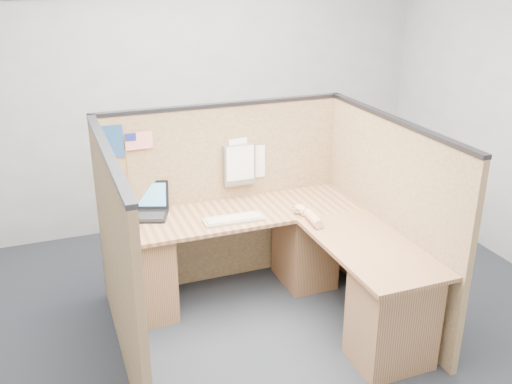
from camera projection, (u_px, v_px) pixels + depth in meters
name	position (u px, v px, depth m)	size (l,w,h in m)	color
floor	(269.00, 339.00, 4.14)	(5.00, 5.00, 0.00)	#1E222B
wall_back	(184.00, 89.00, 5.58)	(5.00, 5.00, 0.00)	#949698
cubicle_partitions	(248.00, 220.00, 4.23)	(2.06, 1.83, 1.53)	brown
l_desk	(277.00, 269.00, 4.31)	(1.95, 1.75, 0.73)	brown
laptop	(144.00, 207.00, 4.40)	(0.39, 0.41, 0.24)	black
keyboard	(233.00, 219.00, 4.30)	(0.46, 0.17, 0.03)	gray
mouse	(300.00, 211.00, 4.43)	(0.11, 0.06, 0.04)	#B8B8BD
hand_forearm	(309.00, 215.00, 4.32)	(0.11, 0.38, 0.08)	tan
blue_poster	(111.00, 142.00, 4.21)	(0.19, 0.00, 0.25)	navy
american_flag	(136.00, 143.00, 4.27)	(0.21, 0.01, 0.36)	olive
file_holder	(239.00, 165.00, 4.62)	(0.26, 0.05, 0.34)	slate
paper_left	(252.00, 162.00, 4.69)	(0.22, 0.00, 0.27)	white
paper_right	(241.00, 154.00, 4.62)	(0.21, 0.00, 0.26)	white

